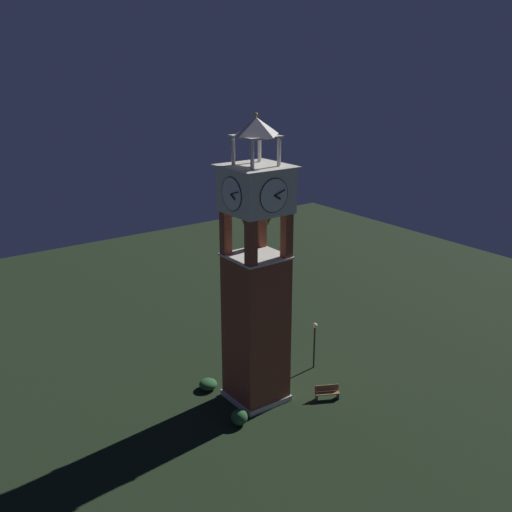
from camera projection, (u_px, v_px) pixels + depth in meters
name	position (u px, v px, depth m)	size (l,w,h in m)	color
ground	(256.00, 397.00, 39.86)	(80.00, 80.00, 0.00)	black
clock_tower	(256.00, 290.00, 37.46)	(3.79, 3.79, 18.37)	brown
park_bench	(327.00, 392.00, 39.54)	(1.12, 1.63, 0.95)	brown
lamp_post	(315.00, 336.00, 42.92)	(0.36, 0.36, 3.51)	black
trash_bin	(250.00, 354.00, 44.82)	(0.52, 0.52, 0.80)	#38513D
shrub_near_entry	(239.00, 417.00, 36.77)	(1.01, 1.01, 1.00)	#28562D
shrub_left_of_tower	(208.00, 384.00, 40.75)	(1.22, 1.22, 0.71)	#28562D
shrub_behind_bench	(240.00, 363.00, 43.67)	(0.86, 0.86, 0.63)	#28562D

